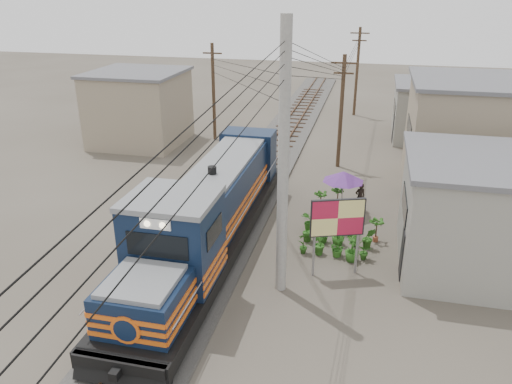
% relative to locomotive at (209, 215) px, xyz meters
% --- Properties ---
extents(ground, '(120.00, 120.00, 0.00)m').
position_rel_locomotive_xyz_m(ground, '(0.00, -1.56, -1.79)').
color(ground, '#473F35').
rests_on(ground, ground).
extents(ballast, '(3.60, 70.00, 0.16)m').
position_rel_locomotive_xyz_m(ballast, '(0.00, 8.44, -1.71)').
color(ballast, '#595651').
rests_on(ballast, ground).
extents(track, '(1.15, 70.00, 0.12)m').
position_rel_locomotive_xyz_m(track, '(0.00, 8.44, -1.53)').
color(track, '#51331E').
rests_on(track, ground).
extents(locomotive, '(3.06, 16.65, 4.13)m').
position_rel_locomotive_xyz_m(locomotive, '(0.00, 0.00, 0.00)').
color(locomotive, black).
rests_on(locomotive, ground).
extents(utility_pole_main, '(0.40, 0.40, 10.00)m').
position_rel_locomotive_xyz_m(utility_pole_main, '(3.50, -2.06, 3.21)').
color(utility_pole_main, '#9E9B93').
rests_on(utility_pole_main, ground).
extents(wooden_pole_mid, '(1.60, 0.24, 7.00)m').
position_rel_locomotive_xyz_m(wooden_pole_mid, '(4.50, 12.44, 1.89)').
color(wooden_pole_mid, '#4C3826').
rests_on(wooden_pole_mid, ground).
extents(wooden_pole_far, '(1.60, 0.24, 7.50)m').
position_rel_locomotive_xyz_m(wooden_pole_far, '(4.80, 26.44, 2.14)').
color(wooden_pole_far, '#4C3826').
rests_on(wooden_pole_far, ground).
extents(wooden_pole_left, '(1.60, 0.24, 7.00)m').
position_rel_locomotive_xyz_m(wooden_pole_left, '(-5.00, 16.44, 1.89)').
color(wooden_pole_left, '#4C3826').
rests_on(wooden_pole_left, ground).
extents(power_lines, '(9.65, 19.00, 3.30)m').
position_rel_locomotive_xyz_m(power_lines, '(-0.14, 6.94, 5.78)').
color(power_lines, black).
rests_on(power_lines, ground).
extents(shophouse_front, '(7.35, 6.30, 4.70)m').
position_rel_locomotive_xyz_m(shophouse_front, '(11.50, 1.44, 0.57)').
color(shophouse_front, gray).
rests_on(shophouse_front, ground).
extents(shophouse_mid, '(8.40, 7.35, 6.20)m').
position_rel_locomotive_xyz_m(shophouse_mid, '(12.50, 10.44, 1.32)').
color(shophouse_mid, gray).
rests_on(shophouse_mid, ground).
extents(shophouse_back, '(6.30, 6.30, 4.20)m').
position_rel_locomotive_xyz_m(shophouse_back, '(11.00, 20.44, 0.32)').
color(shophouse_back, gray).
rests_on(shophouse_back, ground).
extents(shophouse_left, '(6.30, 6.30, 5.20)m').
position_rel_locomotive_xyz_m(shophouse_left, '(-10.00, 14.44, 0.82)').
color(shophouse_left, gray).
rests_on(shophouse_left, ground).
extents(billboard, '(2.05, 0.83, 3.29)m').
position_rel_locomotive_xyz_m(billboard, '(5.41, -0.57, 0.64)').
color(billboard, '#99999E').
rests_on(billboard, ground).
extents(market_umbrella, '(2.65, 2.65, 2.29)m').
position_rel_locomotive_xyz_m(market_umbrella, '(5.25, 5.29, 0.23)').
color(market_umbrella, black).
rests_on(market_umbrella, ground).
extents(vendor, '(0.65, 0.57, 1.50)m').
position_rel_locomotive_xyz_m(vendor, '(6.13, 5.92, -1.04)').
color(vendor, black).
rests_on(vendor, ground).
extents(plant_nursery, '(3.56, 3.21, 1.12)m').
position_rel_locomotive_xyz_m(plant_nursery, '(5.06, 1.86, -1.29)').
color(plant_nursery, '#2B651D').
rests_on(plant_nursery, ground).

